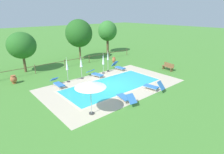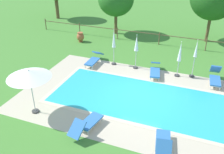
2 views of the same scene
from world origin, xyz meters
name	(u,v)px [view 1 (image 1 of 2)]	position (x,y,z in m)	size (l,w,h in m)	color
ground_plane	(112,85)	(0.00, 0.00, 0.00)	(160.00, 160.00, 0.00)	#478433
pool_deck_paving	(112,85)	(0.00, 0.00, 0.00)	(12.94, 7.67, 0.01)	beige
swimming_pool_water	(112,85)	(0.00, 0.00, 0.01)	(9.36, 4.09, 0.01)	#2DB7C6
pool_coping_rim	(112,85)	(0.00, 0.00, 0.01)	(9.84, 4.57, 0.01)	beige
sun_lounger_north_near_steps	(95,74)	(0.23, 3.05, 0.35)	(1.01, 2.14, 0.73)	#3370BC
sun_lounger_north_mid	(154,86)	(2.00, -3.36, 0.40)	(0.91, 1.92, 1.00)	#3370BC
sun_lounger_north_far	(58,83)	(-4.08, 3.10, 0.36)	(0.61, 2.04, 0.77)	#3370BC
sun_lounger_north_end	(126,98)	(-1.46, -3.34, 0.38)	(0.95, 2.06, 0.86)	#3370BC
sun_lounger_south_near_corner	(118,67)	(3.83, 3.29, 0.39)	(0.72, 1.90, 0.98)	#3370BC
patio_umbrella_open_foreground	(90,85)	(-4.49, -3.05, 2.16)	(2.08, 2.08, 2.40)	#383838
patio_umbrella_closed_row_west	(108,58)	(2.47, 3.63, 1.57)	(0.32, 0.32, 2.49)	#383838
patio_umbrella_closed_row_mid_west	(103,61)	(1.59, 3.38, 1.50)	(0.32, 0.32, 2.34)	#383838
patio_umbrella_closed_row_centre	(81,64)	(-1.20, 3.49, 1.62)	(0.32, 0.32, 2.37)	#383838
patio_umbrella_closed_row_mid_east	(67,66)	(-2.77, 3.52, 1.65)	(0.32, 0.32, 2.51)	#383838
wooden_bench_lawn_side	(168,66)	(8.22, -0.72, 0.47)	(0.69, 1.55, 0.87)	brown
terracotta_urn_near_fence	(14,79)	(-6.98, 6.61, 0.44)	(0.62, 0.62, 0.81)	#A85B38
terracotta_urn_by_tree	(114,60)	(5.53, 6.07, 0.42)	(0.49, 0.49, 0.78)	#B7663D
perimeter_fence	(65,62)	(-0.64, 8.37, 0.70)	(22.05, 0.08, 1.05)	brown
tree_far_west	(108,31)	(9.24, 11.92, 3.62)	(3.09, 3.09, 5.29)	brown
tree_west_mid	(22,45)	(-4.95, 9.73, 3.08)	(3.13, 3.13, 4.58)	brown
tree_east_mid	(79,33)	(2.96, 10.59, 3.78)	(3.75, 3.75, 5.71)	brown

